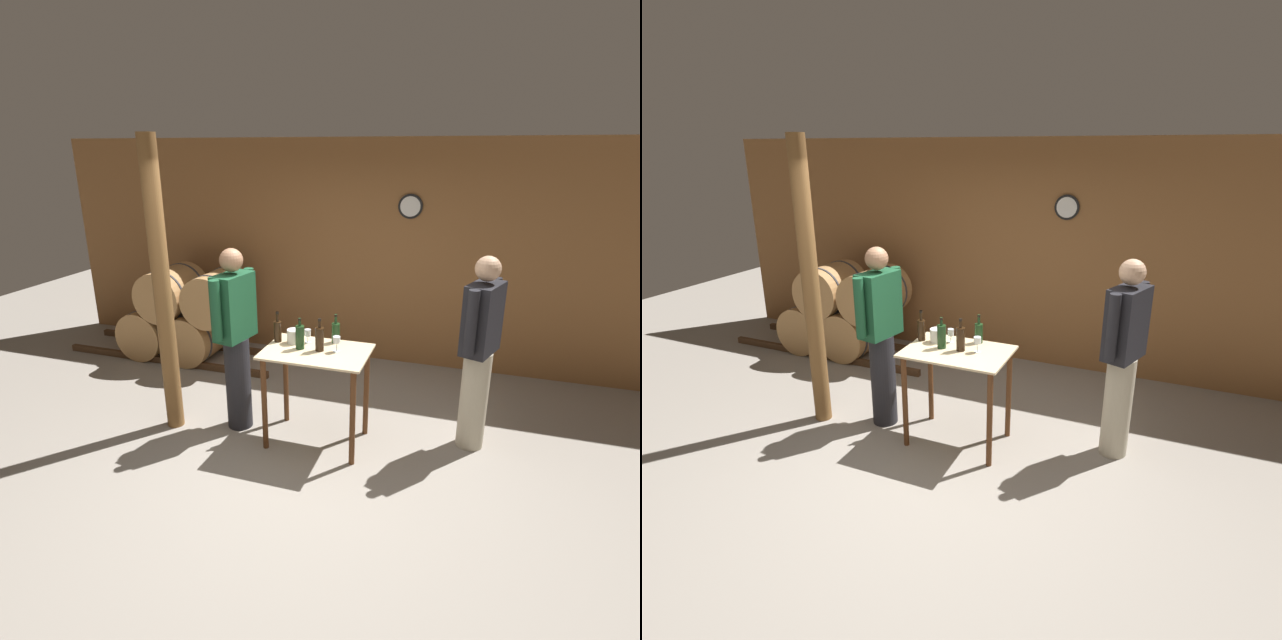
{
  "view_description": "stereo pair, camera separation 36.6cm",
  "coord_description": "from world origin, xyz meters",
  "views": [
    {
      "loc": [
        1.31,
        -3.33,
        2.57
      ],
      "look_at": [
        0.04,
        0.59,
        1.15
      ],
      "focal_mm": 28.0,
      "sensor_mm": 36.0,
      "label": 1
    },
    {
      "loc": [
        1.65,
        -3.21,
        2.57
      ],
      "look_at": [
        0.04,
        0.59,
        1.15
      ],
      "focal_mm": 28.0,
      "sensor_mm": 36.0,
      "label": 2
    }
  ],
  "objects": [
    {
      "name": "ground_plane",
      "position": [
        0.0,
        0.0,
        0.0
      ],
      "size": [
        14.0,
        14.0,
        0.0
      ],
      "primitive_type": "plane",
      "color": "gray"
    },
    {
      "name": "back_wall",
      "position": [
        0.0,
        2.56,
        1.35
      ],
      "size": [
        8.4,
        0.08,
        2.7
      ],
      "color": "brown",
      "rests_on": "ground_plane"
    },
    {
      "name": "barrel_rack",
      "position": [
        -2.18,
        1.87,
        0.57
      ],
      "size": [
        2.84,
        0.76,
        1.18
      ],
      "color": "#4C331E",
      "rests_on": "ground_plane"
    },
    {
      "name": "tasting_table",
      "position": [
        0.04,
        0.49,
        0.7
      ],
      "size": [
        0.92,
        0.63,
        0.9
      ],
      "color": "beige",
      "rests_on": "ground_plane"
    },
    {
      "name": "wooden_post",
      "position": [
        -1.37,
        0.33,
        1.35
      ],
      "size": [
        0.16,
        0.16,
        2.7
      ],
      "color": "brown",
      "rests_on": "ground_plane"
    },
    {
      "name": "wine_bottle_far_left",
      "position": [
        -0.37,
        0.59,
        1.01
      ],
      "size": [
        0.07,
        0.07,
        0.29
      ],
      "color": "black",
      "rests_on": "tasting_table"
    },
    {
      "name": "wine_bottle_left",
      "position": [
        -0.12,
        0.49,
        1.01
      ],
      "size": [
        0.08,
        0.08,
        0.28
      ],
      "color": "#193819",
      "rests_on": "tasting_table"
    },
    {
      "name": "wine_bottle_center",
      "position": [
        0.06,
        0.5,
        1.01
      ],
      "size": [
        0.08,
        0.08,
        0.29
      ],
      "color": "black",
      "rests_on": "tasting_table"
    },
    {
      "name": "wine_bottle_right",
      "position": [
        0.14,
        0.73,
        1.0
      ],
      "size": [
        0.07,
        0.07,
        0.27
      ],
      "color": "#193819",
      "rests_on": "tasting_table"
    },
    {
      "name": "wine_glass_near_left",
      "position": [
        -0.1,
        0.64,
        0.99
      ],
      "size": [
        0.06,
        0.06,
        0.13
      ],
      "color": "silver",
      "rests_on": "tasting_table"
    },
    {
      "name": "wine_glass_near_center",
      "position": [
        0.21,
        0.52,
        1.0
      ],
      "size": [
        0.06,
        0.06,
        0.14
      ],
      "color": "silver",
      "rests_on": "tasting_table"
    },
    {
      "name": "ice_bucket",
      "position": [
        -0.22,
        0.6,
        0.96
      ],
      "size": [
        0.12,
        0.12,
        0.13
      ],
      "color": "white",
      "rests_on": "tasting_table"
    },
    {
      "name": "person_host",
      "position": [
        -0.76,
        0.52,
        0.93
      ],
      "size": [
        0.29,
        0.58,
        1.75
      ],
      "color": "#232328",
      "rests_on": "ground_plane"
    },
    {
      "name": "person_visitor_with_scarf",
      "position": [
        1.39,
        0.85,
        0.93
      ],
      "size": [
        0.34,
        0.56,
        1.75
      ],
      "color": "#B7AD93",
      "rests_on": "ground_plane"
    }
  ]
}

